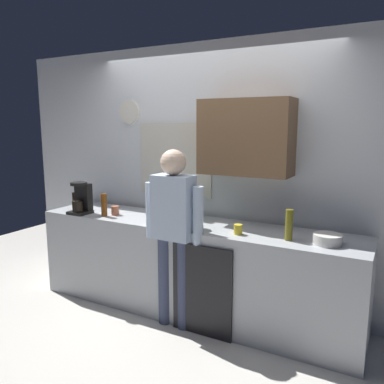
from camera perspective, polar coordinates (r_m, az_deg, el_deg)
name	(u,v)px	position (r m, az deg, el deg)	size (l,w,h in m)	color
ground_plane	(175,325)	(3.75, -2.58, -18.88)	(8.00, 8.00, 0.00)	silver
kitchen_counter	(190,268)	(3.80, -0.25, -11.07)	(3.18, 0.64, 0.89)	#B2B7BC
dishwasher_panel	(202,291)	(3.42, 1.45, -14.36)	(0.56, 0.02, 0.80)	black
back_wall_assembly	(214,170)	(3.91, 3.21, 3.23)	(4.78, 0.42, 2.60)	silver
coffee_maker	(81,199)	(4.18, -15.94, -1.05)	(0.20, 0.20, 0.33)	black
bottle_amber_beer	(104,205)	(4.00, -12.79, -1.88)	(0.06, 0.06, 0.23)	brown
bottle_green_wine	(194,204)	(3.76, 0.33, -1.82)	(0.07, 0.07, 0.30)	#195923
bottle_olive_oil	(289,225)	(3.19, 14.06, -4.72)	(0.06, 0.06, 0.25)	olive
bottle_dark_sauce	(75,200)	(4.45, -16.81, -1.20)	(0.06, 0.06, 0.18)	black
cup_white_mug	(175,219)	(3.61, -2.48, -4.02)	(0.08, 0.08, 0.10)	white
cup_yellow_cup	(238,229)	(3.31, 6.79, -5.47)	(0.07, 0.07, 0.09)	yellow
cup_terracotta_mug	(115,210)	(4.05, -11.22, -2.68)	(0.08, 0.08, 0.09)	#B26647
mixing_bowl	(327,239)	(3.20, 19.29, -6.56)	(0.22, 0.22, 0.08)	white
potted_plant	(193,214)	(3.44, 0.16, -3.25)	(0.15, 0.15, 0.23)	#9E5638
person_at_sink	(174,224)	(3.40, -2.70, -4.74)	(0.57, 0.22, 1.60)	#3F4766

